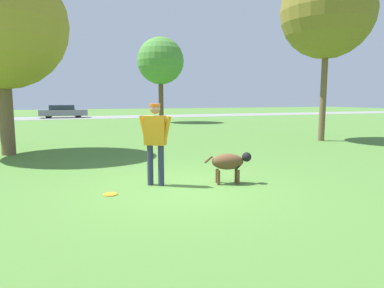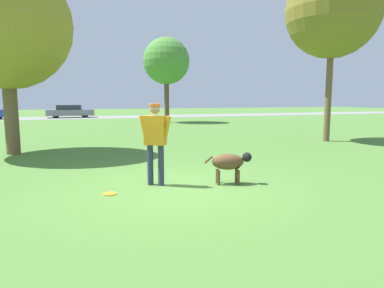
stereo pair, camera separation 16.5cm
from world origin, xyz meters
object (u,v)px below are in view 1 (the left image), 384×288
Objects in this scene: frisbee at (110,194)px; parked_car_grey at (63,111)px; tree_far_right at (161,61)px; tree_near_right at (327,12)px; tree_near_left at (0,23)px; person at (155,137)px; dog at (230,162)px.

parked_car_grey is (-0.64, 30.07, 0.63)m from frisbee.
tree_far_right is 0.88× the size of tree_near_right.
tree_far_right is at bearing 56.14° from tree_near_left.
tree_near_right reaches higher than person.
dog is 0.16× the size of tree_near_left.
frisbee is 21.75m from tree_far_right.
frisbee is at bearing -165.33° from dog.
tree_near_left is at bearing -96.50° from parked_car_grey.
dog is 0.23× the size of parked_car_grey.
tree_near_left is 24.19m from parked_car_grey.
tree_near_right is (12.67, -0.66, 1.31)m from tree_near_left.
tree_near_left is (-3.58, 5.82, 3.23)m from person.
parked_car_grey is at bearing 126.58° from tree_far_right.
parked_car_grey is (-10.77, 24.50, -4.96)m from tree_near_right.
frisbee is (-2.62, 0.03, -0.47)m from dog.
tree_near_right is at bearing 63.08° from person.
parked_car_grey reaches higher than dog.
tree_far_right is at bearing 93.60° from dog.
frisbee is 0.04× the size of tree_near_right.
person is 6.43× the size of frisbee.
parked_car_grey is at bearing 113.74° from tree_near_right.
person is at bearing 179.70° from dog.
tree_near_left is at bearing 177.00° from tree_near_right.
tree_near_left is (-2.54, 6.24, 4.29)m from frisbee.
tree_near_left reaches higher than dog.
tree_far_right is (9.30, 13.86, 0.55)m from tree_near_left.
dog is at bearing -85.76° from parked_car_grey.
frisbee is 12.85m from tree_near_right.
tree_far_right reaches higher than tree_near_left.
person reaches higher than dog.
tree_near_left reaches higher than parked_car_grey.
tree_near_left reaches higher than person.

